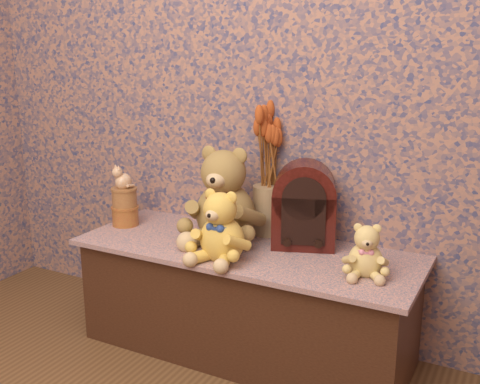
% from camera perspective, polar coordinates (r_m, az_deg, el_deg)
% --- Properties ---
extents(display_shelf, '(1.38, 0.52, 0.45)m').
position_cam_1_polar(display_shelf, '(2.36, 0.58, -10.76)').
color(display_shelf, '#374F71').
rests_on(display_shelf, ground).
extents(teddy_large, '(0.38, 0.43, 0.42)m').
position_cam_1_polar(teddy_large, '(2.30, -1.48, 0.17)').
color(teddy_large, olive).
rests_on(teddy_large, display_shelf).
extents(teddy_medium, '(0.24, 0.28, 0.29)m').
position_cam_1_polar(teddy_medium, '(2.11, -1.81, -3.03)').
color(teddy_medium, gold).
rests_on(teddy_medium, display_shelf).
extents(teddy_small, '(0.21, 0.23, 0.20)m').
position_cam_1_polar(teddy_small, '(2.03, 12.55, -5.44)').
color(teddy_small, '#E1C56B').
rests_on(teddy_small, display_shelf).
extents(cathedral_radio, '(0.29, 0.25, 0.34)m').
position_cam_1_polar(cathedral_radio, '(2.26, 6.46, -1.24)').
color(cathedral_radio, black).
rests_on(cathedral_radio, display_shelf).
extents(ceramic_vase, '(0.14, 0.14, 0.21)m').
position_cam_1_polar(ceramic_vase, '(2.41, 2.77, -1.80)').
color(ceramic_vase, tan).
rests_on(ceramic_vase, display_shelf).
extents(dried_stalks, '(0.24, 0.24, 0.41)m').
position_cam_1_polar(dried_stalks, '(2.34, 2.86, 5.53)').
color(dried_stalks, '#B94B1D').
rests_on(dried_stalks, ceramic_vase).
extents(biscuit_tin_lower, '(0.13, 0.13, 0.08)m').
position_cam_1_polar(biscuit_tin_lower, '(2.59, -11.43, -2.36)').
color(biscuit_tin_lower, '#B79035').
rests_on(biscuit_tin_lower, display_shelf).
extents(biscuit_tin_upper, '(0.12, 0.12, 0.08)m').
position_cam_1_polar(biscuit_tin_upper, '(2.56, -11.52, -0.56)').
color(biscuit_tin_upper, tan).
rests_on(biscuit_tin_upper, biscuit_tin_lower).
extents(cat_figurine, '(0.11, 0.11, 0.11)m').
position_cam_1_polar(cat_figurine, '(2.54, -11.64, 1.57)').
color(cat_figurine, silver).
rests_on(cat_figurine, biscuit_tin_upper).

